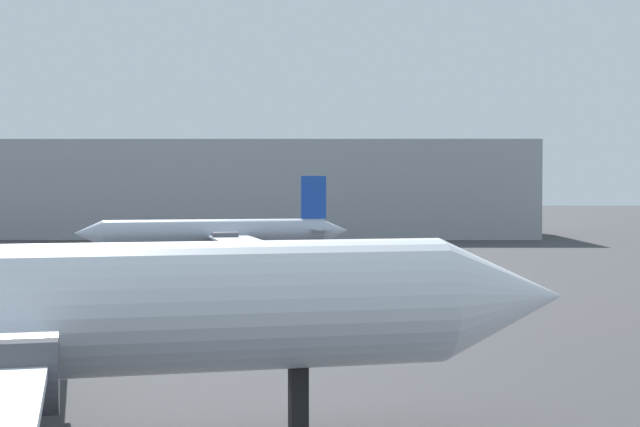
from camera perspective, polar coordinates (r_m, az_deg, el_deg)
airplane_at_gate at (r=26.18m, az=-17.59°, el=-5.49°), size 30.09×25.66×11.91m
airplane_far_left at (r=89.54m, az=-5.95°, el=-1.08°), size 24.80×21.90×7.56m
terminal_building at (r=133.23m, az=-8.12°, el=1.43°), size 91.67×26.57×12.27m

